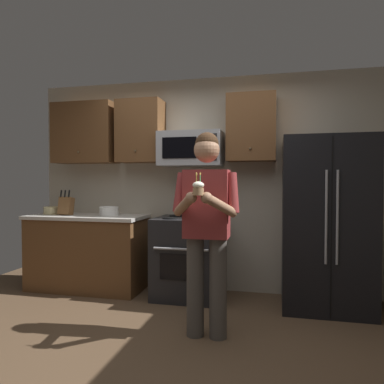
{
  "coord_description": "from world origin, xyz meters",
  "views": [
    {
      "loc": [
        0.85,
        -2.73,
        1.35
      ],
      "look_at": [
        0.13,
        0.34,
        1.25
      ],
      "focal_mm": 34.27,
      "sensor_mm": 36.0,
      "label": 1
    }
  ],
  "objects_px": {
    "refrigerator": "(327,223)",
    "cupcake": "(198,188)",
    "oven_range": "(189,257)",
    "knife_block": "(66,206)",
    "bowl_large_white": "(109,211)",
    "microwave": "(191,149)",
    "bowl_small_colored": "(52,210)",
    "person": "(206,222)"
  },
  "relations": [
    {
      "from": "refrigerator",
      "to": "bowl_large_white",
      "type": "height_order",
      "value": "refrigerator"
    },
    {
      "from": "knife_block",
      "to": "person",
      "type": "relative_size",
      "value": 0.18
    },
    {
      "from": "oven_range",
      "to": "microwave",
      "type": "relative_size",
      "value": 1.26
    },
    {
      "from": "microwave",
      "to": "refrigerator",
      "type": "distance_m",
      "value": 1.72
    },
    {
      "from": "refrigerator",
      "to": "knife_block",
      "type": "relative_size",
      "value": 5.63
    },
    {
      "from": "knife_block",
      "to": "bowl_small_colored",
      "type": "distance_m",
      "value": 0.25
    },
    {
      "from": "refrigerator",
      "to": "cupcake",
      "type": "relative_size",
      "value": 10.35
    },
    {
      "from": "knife_block",
      "to": "bowl_small_colored",
      "type": "bearing_deg",
      "value": 166.77
    },
    {
      "from": "bowl_small_colored",
      "to": "cupcake",
      "type": "xyz_separation_m",
      "value": [
        2.21,
        -1.39,
        0.32
      ]
    },
    {
      "from": "knife_block",
      "to": "cupcake",
      "type": "distance_m",
      "value": 2.39
    },
    {
      "from": "oven_range",
      "to": "refrigerator",
      "type": "xyz_separation_m",
      "value": [
        1.5,
        -0.04,
        0.44
      ]
    },
    {
      "from": "oven_range",
      "to": "refrigerator",
      "type": "height_order",
      "value": "refrigerator"
    },
    {
      "from": "bowl_large_white",
      "to": "oven_range",
      "type": "bearing_deg",
      "value": -1.2
    },
    {
      "from": "oven_range",
      "to": "knife_block",
      "type": "relative_size",
      "value": 2.91
    },
    {
      "from": "microwave",
      "to": "knife_block",
      "type": "xyz_separation_m",
      "value": [
        -1.56,
        -0.15,
        -0.69
      ]
    },
    {
      "from": "microwave",
      "to": "cupcake",
      "type": "xyz_separation_m",
      "value": [
        0.41,
        -1.48,
        -0.43
      ]
    },
    {
      "from": "refrigerator",
      "to": "cupcake",
      "type": "height_order",
      "value": "refrigerator"
    },
    {
      "from": "oven_range",
      "to": "knife_block",
      "type": "bearing_deg",
      "value": -178.93
    },
    {
      "from": "refrigerator",
      "to": "person",
      "type": "bearing_deg",
      "value": -137.75
    },
    {
      "from": "knife_block",
      "to": "microwave",
      "type": "bearing_deg",
      "value": 5.44
    },
    {
      "from": "bowl_small_colored",
      "to": "refrigerator",
      "type": "bearing_deg",
      "value": -1.15
    },
    {
      "from": "microwave",
      "to": "cupcake",
      "type": "relative_size",
      "value": 4.26
    },
    {
      "from": "microwave",
      "to": "refrigerator",
      "type": "relative_size",
      "value": 0.41
    },
    {
      "from": "oven_range",
      "to": "knife_block",
      "type": "height_order",
      "value": "knife_block"
    },
    {
      "from": "bowl_large_white",
      "to": "bowl_small_colored",
      "type": "bearing_deg",
      "value": 179.56
    },
    {
      "from": "microwave",
      "to": "bowl_large_white",
      "type": "distance_m",
      "value": 1.25
    },
    {
      "from": "refrigerator",
      "to": "bowl_large_white",
      "type": "distance_m",
      "value": 2.51
    },
    {
      "from": "knife_block",
      "to": "bowl_large_white",
      "type": "xyz_separation_m",
      "value": [
        0.55,
        0.05,
        -0.06
      ]
    },
    {
      "from": "bowl_large_white",
      "to": "cupcake",
      "type": "relative_size",
      "value": 1.36
    },
    {
      "from": "knife_block",
      "to": "person",
      "type": "xyz_separation_m",
      "value": [
        1.97,
        -1.0,
        -0.04
      ]
    },
    {
      "from": "bowl_small_colored",
      "to": "cupcake",
      "type": "height_order",
      "value": "cupcake"
    },
    {
      "from": "microwave",
      "to": "cupcake",
      "type": "bearing_deg",
      "value": -74.59
    },
    {
      "from": "microwave",
      "to": "refrigerator",
      "type": "height_order",
      "value": "microwave"
    },
    {
      "from": "bowl_large_white",
      "to": "cupcake",
      "type": "height_order",
      "value": "cupcake"
    },
    {
      "from": "microwave",
      "to": "knife_block",
      "type": "bearing_deg",
      "value": -174.56
    },
    {
      "from": "oven_range",
      "to": "refrigerator",
      "type": "relative_size",
      "value": 0.52
    },
    {
      "from": "person",
      "to": "cupcake",
      "type": "bearing_deg",
      "value": -90.0
    },
    {
      "from": "cupcake",
      "to": "bowl_small_colored",
      "type": "bearing_deg",
      "value": 147.88
    },
    {
      "from": "refrigerator",
      "to": "bowl_small_colored",
      "type": "distance_m",
      "value": 3.3
    },
    {
      "from": "person",
      "to": "oven_range",
      "type": "bearing_deg",
      "value": 111.58
    },
    {
      "from": "cupcake",
      "to": "microwave",
      "type": "bearing_deg",
      "value": 105.41
    },
    {
      "from": "bowl_large_white",
      "to": "refrigerator",
      "type": "bearing_deg",
      "value": -1.38
    }
  ]
}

